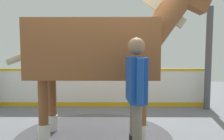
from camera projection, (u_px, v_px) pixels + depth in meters
ground_plane at (104, 136)px, 4.10m from camera, size 16.00×16.00×0.02m
wet_patch at (94, 136)px, 4.09m from camera, size 2.77×2.77×0.00m
barrier_wall at (101, 89)px, 6.16m from camera, size 5.67×1.58×1.03m
roof_post_near at (208, 59)px, 5.80m from camera, size 0.16×0.16×2.61m
horse at (101, 50)px, 3.96m from camera, size 3.47×1.49×2.70m
handler at (136, 91)px, 3.07m from camera, size 0.37×0.65×1.70m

